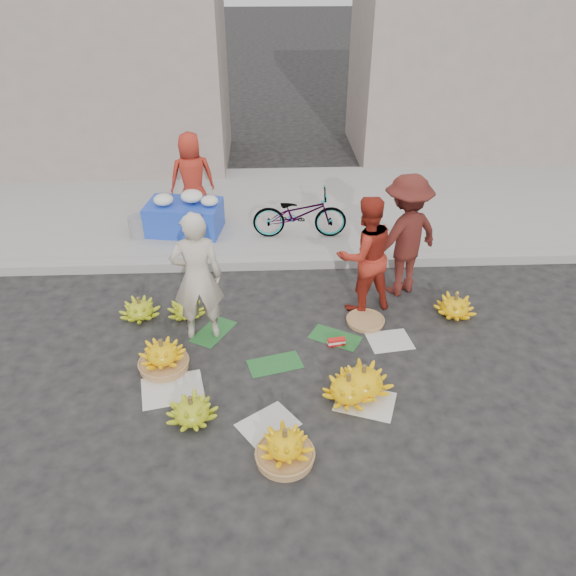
{
  "coord_description": "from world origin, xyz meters",
  "views": [
    {
      "loc": [
        -0.18,
        -5.52,
        4.47
      ],
      "look_at": [
        0.09,
        0.44,
        0.7
      ],
      "focal_mm": 35.0,
      "sensor_mm": 36.0,
      "label": 1
    }
  ],
  "objects_px": {
    "banana_bunch_4": "(363,380)",
    "bicycle": "(300,214)",
    "flower_table": "(185,215)",
    "banana_bunch_0": "(163,356)",
    "vendor_cream": "(197,277)"
  },
  "relations": [
    {
      "from": "flower_table",
      "to": "bicycle",
      "type": "height_order",
      "value": "bicycle"
    },
    {
      "from": "banana_bunch_0",
      "to": "bicycle",
      "type": "bearing_deg",
      "value": 60.04
    },
    {
      "from": "banana_bunch_0",
      "to": "banana_bunch_4",
      "type": "height_order",
      "value": "banana_bunch_0"
    },
    {
      "from": "banana_bunch_0",
      "to": "banana_bunch_4",
      "type": "distance_m",
      "value": 2.4
    },
    {
      "from": "vendor_cream",
      "to": "flower_table",
      "type": "height_order",
      "value": "vendor_cream"
    },
    {
      "from": "banana_bunch_4",
      "to": "bicycle",
      "type": "distance_m",
      "value": 3.8
    },
    {
      "from": "banana_bunch_4",
      "to": "bicycle",
      "type": "bearing_deg",
      "value": 97.53
    },
    {
      "from": "bicycle",
      "to": "vendor_cream",
      "type": "bearing_deg",
      "value": 151.91
    },
    {
      "from": "vendor_cream",
      "to": "banana_bunch_0",
      "type": "bearing_deg",
      "value": 51.61
    },
    {
      "from": "bicycle",
      "to": "flower_table",
      "type": "bearing_deg",
      "value": 83.14
    },
    {
      "from": "vendor_cream",
      "to": "bicycle",
      "type": "distance_m",
      "value": 2.95
    },
    {
      "from": "banana_bunch_4",
      "to": "flower_table",
      "type": "distance_m",
      "value": 4.71
    },
    {
      "from": "vendor_cream",
      "to": "flower_table",
      "type": "distance_m",
      "value": 2.91
    },
    {
      "from": "banana_bunch_4",
      "to": "vendor_cream",
      "type": "bearing_deg",
      "value": 148.25
    },
    {
      "from": "banana_bunch_4",
      "to": "flower_table",
      "type": "height_order",
      "value": "flower_table"
    }
  ]
}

